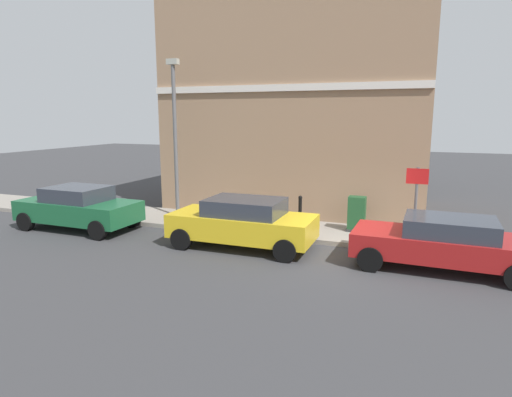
{
  "coord_description": "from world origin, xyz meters",
  "views": [
    {
      "loc": [
        -11.83,
        -1.74,
        3.86
      ],
      "look_at": [
        1.31,
        3.26,
        1.2
      ],
      "focal_mm": 30.54,
      "sensor_mm": 36.0,
      "label": 1
    }
  ],
  "objects_px": {
    "car_yellow": "(243,222)",
    "bollard_far_kerb": "(240,214)",
    "car_red": "(443,242)",
    "utility_cabinet": "(357,215)",
    "lamppost": "(175,132)",
    "car_green": "(78,207)",
    "street_sign": "(416,195)",
    "bollard_near_cabinet": "(300,209)"
  },
  "relations": [
    {
      "from": "car_green",
      "to": "bollard_near_cabinet",
      "type": "height_order",
      "value": "car_green"
    },
    {
      "from": "bollard_far_kerb",
      "to": "lamppost",
      "type": "xyz_separation_m",
      "value": [
        1.07,
        3.02,
        2.6
      ]
    },
    {
      "from": "utility_cabinet",
      "to": "bollard_far_kerb",
      "type": "distance_m",
      "value": 3.82
    },
    {
      "from": "utility_cabinet",
      "to": "lamppost",
      "type": "xyz_separation_m",
      "value": [
        -0.16,
        6.63,
        2.62
      ]
    },
    {
      "from": "car_yellow",
      "to": "utility_cabinet",
      "type": "bearing_deg",
      "value": -139.37
    },
    {
      "from": "car_yellow",
      "to": "bollard_near_cabinet",
      "type": "relative_size",
      "value": 4.12
    },
    {
      "from": "car_red",
      "to": "utility_cabinet",
      "type": "xyz_separation_m",
      "value": [
        2.52,
        2.51,
        -0.05
      ]
    },
    {
      "from": "car_yellow",
      "to": "bollard_far_kerb",
      "type": "height_order",
      "value": "car_yellow"
    },
    {
      "from": "bollard_near_cabinet",
      "to": "street_sign",
      "type": "distance_m",
      "value": 4.04
    },
    {
      "from": "car_green",
      "to": "bollard_near_cabinet",
      "type": "distance_m",
      "value": 7.66
    },
    {
      "from": "street_sign",
      "to": "car_yellow",
      "type": "bearing_deg",
      "value": 106.69
    },
    {
      "from": "car_red",
      "to": "car_yellow",
      "type": "relative_size",
      "value": 1.03
    },
    {
      "from": "car_red",
      "to": "car_yellow",
      "type": "xyz_separation_m",
      "value": [
        -0.04,
        5.48,
        0.06
      ]
    },
    {
      "from": "car_red",
      "to": "car_yellow",
      "type": "distance_m",
      "value": 5.48
    },
    {
      "from": "utility_cabinet",
      "to": "bollard_far_kerb",
      "type": "bearing_deg",
      "value": 108.92
    },
    {
      "from": "car_green",
      "to": "bollard_far_kerb",
      "type": "relative_size",
      "value": 4.07
    },
    {
      "from": "utility_cabinet",
      "to": "street_sign",
      "type": "relative_size",
      "value": 0.5
    },
    {
      "from": "car_green",
      "to": "car_red",
      "type": "bearing_deg",
      "value": -178.82
    },
    {
      "from": "street_sign",
      "to": "lamppost",
      "type": "relative_size",
      "value": 0.4
    },
    {
      "from": "car_green",
      "to": "street_sign",
      "type": "relative_size",
      "value": 1.84
    },
    {
      "from": "car_red",
      "to": "utility_cabinet",
      "type": "height_order",
      "value": "car_red"
    },
    {
      "from": "utility_cabinet",
      "to": "street_sign",
      "type": "xyz_separation_m",
      "value": [
        -1.13,
        -1.79,
        0.98
      ]
    },
    {
      "from": "utility_cabinet",
      "to": "street_sign",
      "type": "height_order",
      "value": "street_sign"
    },
    {
      "from": "car_red",
      "to": "bollard_near_cabinet",
      "type": "height_order",
      "value": "car_red"
    },
    {
      "from": "car_green",
      "to": "bollard_far_kerb",
      "type": "height_order",
      "value": "car_green"
    },
    {
      "from": "car_green",
      "to": "street_sign",
      "type": "bearing_deg",
      "value": -171.58
    },
    {
      "from": "car_red",
      "to": "car_yellow",
      "type": "bearing_deg",
      "value": 2.01
    },
    {
      "from": "utility_cabinet",
      "to": "bollard_near_cabinet",
      "type": "bearing_deg",
      "value": 87.04
    },
    {
      "from": "bollard_near_cabinet",
      "to": "lamppost",
      "type": "relative_size",
      "value": 0.18
    },
    {
      "from": "bollard_near_cabinet",
      "to": "street_sign",
      "type": "xyz_separation_m",
      "value": [
        -1.23,
        -3.72,
        0.96
      ]
    },
    {
      "from": "street_sign",
      "to": "car_green",
      "type": "bearing_deg",
      "value": 97.55
    },
    {
      "from": "car_yellow",
      "to": "bollard_far_kerb",
      "type": "relative_size",
      "value": 4.12
    },
    {
      "from": "car_red",
      "to": "utility_cabinet",
      "type": "relative_size",
      "value": 3.84
    },
    {
      "from": "car_green",
      "to": "lamppost",
      "type": "distance_m",
      "value": 4.29
    },
    {
      "from": "car_green",
      "to": "utility_cabinet",
      "type": "relative_size",
      "value": 3.68
    },
    {
      "from": "utility_cabinet",
      "to": "bollard_near_cabinet",
      "type": "height_order",
      "value": "utility_cabinet"
    },
    {
      "from": "lamppost",
      "to": "car_yellow",
      "type": "bearing_deg",
      "value": -123.18
    },
    {
      "from": "lamppost",
      "to": "car_green",
      "type": "bearing_deg",
      "value": 134.22
    },
    {
      "from": "car_green",
      "to": "lamppost",
      "type": "height_order",
      "value": "lamppost"
    },
    {
      "from": "car_yellow",
      "to": "street_sign",
      "type": "distance_m",
      "value": 5.04
    },
    {
      "from": "bollard_far_kerb",
      "to": "lamppost",
      "type": "height_order",
      "value": "lamppost"
    },
    {
      "from": "car_yellow",
      "to": "lamppost",
      "type": "distance_m",
      "value": 5.05
    }
  ]
}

